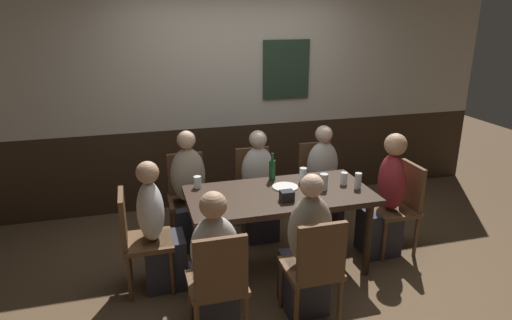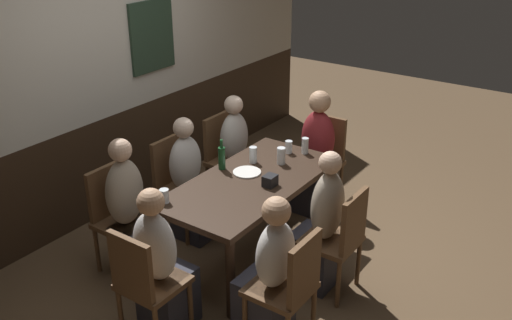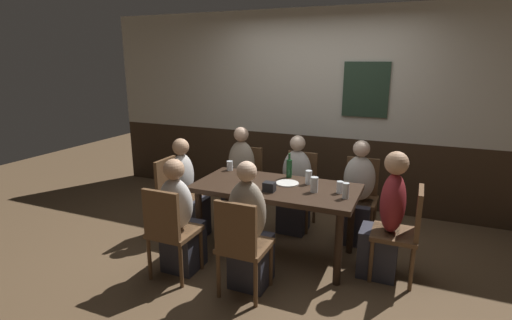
{
  "view_description": "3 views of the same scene",
  "coord_description": "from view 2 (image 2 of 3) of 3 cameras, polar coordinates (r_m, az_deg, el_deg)",
  "views": [
    {
      "loc": [
        -1.18,
        -3.44,
        2.26
      ],
      "look_at": [
        -0.24,
        -0.08,
        1.09
      ],
      "focal_mm": 31.58,
      "sensor_mm": 36.0,
      "label": 1
    },
    {
      "loc": [
        -3.36,
        -2.38,
        2.81
      ],
      "look_at": [
        0.01,
        -0.04,
        0.92
      ],
      "focal_mm": 40.12,
      "sensor_mm": 36.0,
      "label": 2
    },
    {
      "loc": [
        1.26,
        -3.45,
        1.96
      ],
      "look_at": [
        -0.21,
        -0.01,
        0.99
      ],
      "focal_mm": 27.16,
      "sensor_mm": 36.0,
      "label": 3
    }
  ],
  "objects": [
    {
      "name": "person_head_east",
      "position": [
        5.52,
        5.87,
        -0.03
      ],
      "size": [
        0.37,
        0.34,
        1.19
      ],
      "color": "#2D2D38",
      "rests_on": "ground_plane"
    },
    {
      "name": "wall_back",
      "position": [
        5.46,
        -14.93,
        7.86
      ],
      "size": [
        6.4,
        0.13,
        2.6
      ],
      "color": "#332316",
      "rests_on": "ground_plane"
    },
    {
      "name": "tumbler_short",
      "position": [
        5.07,
        4.91,
        1.39
      ],
      "size": [
        0.06,
        0.06,
        0.14
      ],
      "color": "silver",
      "rests_on": "dining_table"
    },
    {
      "name": "person_left_far",
      "position": [
        4.65,
        -12.3,
        -5.83
      ],
      "size": [
        0.34,
        0.37,
        1.17
      ],
      "color": "#2D2D38",
      "rests_on": "ground_plane"
    },
    {
      "name": "person_left_near",
      "position": [
        3.93,
        1.32,
        -11.85
      ],
      "size": [
        0.34,
        0.37,
        1.11
      ],
      "color": "#2D2D38",
      "rests_on": "ground_plane"
    },
    {
      "name": "chair_mid_near",
      "position": [
        4.37,
        8.35,
        -7.57
      ],
      "size": [
        0.4,
        0.4,
        0.88
      ],
      "color": "brown",
      "rests_on": "ground_plane"
    },
    {
      "name": "dining_table",
      "position": [
        4.65,
        -0.51,
        -2.96
      ],
      "size": [
        1.62,
        0.8,
        0.74
      ],
      "color": "black",
      "rests_on": "ground_plane"
    },
    {
      "name": "person_head_west",
      "position": [
        4.05,
        -9.36,
        -10.9
      ],
      "size": [
        0.37,
        0.34,
        1.13
      ],
      "color": "#2D2D38",
      "rests_on": "ground_plane"
    },
    {
      "name": "tumbler_water",
      "position": [
        4.86,
        2.52,
        0.33
      ],
      "size": [
        0.07,
        0.07,
        0.15
      ],
      "color": "silver",
      "rests_on": "dining_table"
    },
    {
      "name": "pint_glass_pale",
      "position": [
        4.88,
        -0.29,
        0.47
      ],
      "size": [
        0.07,
        0.07,
        0.14
      ],
      "color": "silver",
      "rests_on": "dining_table"
    },
    {
      "name": "person_mid_near",
      "position": [
        4.43,
        6.47,
        -7.07
      ],
      "size": [
        0.34,
        0.37,
        1.16
      ],
      "color": "#2D2D38",
      "rests_on": "ground_plane"
    },
    {
      "name": "chair_head_east",
      "position": [
        5.66,
        6.67,
        0.41
      ],
      "size": [
        0.4,
        0.4,
        0.88
      ],
      "color": "brown",
      "rests_on": "ground_plane"
    },
    {
      "name": "pint_glass_stout",
      "position": [
        4.31,
        -9.12,
        -3.62
      ],
      "size": [
        0.07,
        0.07,
        0.11
      ],
      "color": "silver",
      "rests_on": "dining_table"
    },
    {
      "name": "chair_mid_far",
      "position": [
        5.18,
        -7.9,
        -2.05
      ],
      "size": [
        0.4,
        0.4,
        0.88
      ],
      "color": "brown",
      "rests_on": "ground_plane"
    },
    {
      "name": "chair_right_far",
      "position": [
        5.67,
        -3.1,
        0.6
      ],
      "size": [
        0.4,
        0.4,
        0.88
      ],
      "color": "brown",
      "rests_on": "ground_plane"
    },
    {
      "name": "person_mid_far",
      "position": [
        5.09,
        -6.52,
        -2.81
      ],
      "size": [
        0.34,
        0.37,
        1.12
      ],
      "color": "#2D2D38",
      "rests_on": "ground_plane"
    },
    {
      "name": "person_right_far",
      "position": [
        5.59,
        -1.76,
        -0.04
      ],
      "size": [
        0.34,
        0.37,
        1.12
      ],
      "color": "#2D2D38",
      "rests_on": "ground_plane"
    },
    {
      "name": "ground_plane",
      "position": [
        4.98,
        -0.48,
        -9.6
      ],
      "size": [
        12.0,
        12.0,
        0.0
      ],
      "primitive_type": "plane",
      "color": "brown"
    },
    {
      "name": "chair_left_far",
      "position": [
        4.75,
        -13.66,
        -5.19
      ],
      "size": [
        0.4,
        0.4,
        0.88
      ],
      "color": "brown",
      "rests_on": "ground_plane"
    },
    {
      "name": "beer_bottle_green",
      "position": [
        4.76,
        -3.43,
        0.26
      ],
      "size": [
        0.06,
        0.06,
        0.26
      ],
      "color": "#194723",
      "rests_on": "dining_table"
    },
    {
      "name": "plate_white_large",
      "position": [
        4.72,
        -0.91,
        -1.22
      ],
      "size": [
        0.23,
        0.23,
        0.01
      ],
      "primitive_type": "cylinder",
      "color": "white",
      "rests_on": "dining_table"
    },
    {
      "name": "chair_left_near",
      "position": [
        3.85,
        3.4,
        -12.29
      ],
      "size": [
        0.4,
        0.4,
        0.88
      ],
      "color": "brown",
      "rests_on": "ground_plane"
    },
    {
      "name": "condiment_caddy",
      "position": [
        4.49,
        1.39,
        -2.07
      ],
      "size": [
        0.11,
        0.09,
        0.09
      ],
      "primitive_type": "cube",
      "color": "black",
      "rests_on": "dining_table"
    },
    {
      "name": "pint_glass_amber",
      "position": [
        5.08,
        3.28,
        1.26
      ],
      "size": [
        0.06,
        0.06,
        0.11
      ],
      "color": "silver",
      "rests_on": "dining_table"
    },
    {
      "name": "chair_head_west",
      "position": [
        3.95,
        -11.04,
        -11.7
      ],
      "size": [
        0.4,
        0.4,
        0.88
      ],
      "color": "brown",
      "rests_on": "ground_plane"
    }
  ]
}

